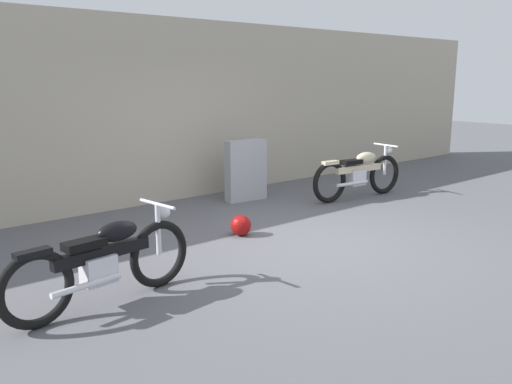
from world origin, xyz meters
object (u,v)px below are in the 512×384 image
(helmet, at_px, (241,225))
(motorcycle_black, at_px, (104,262))
(stone_marker, at_px, (246,170))
(motorcycle_cream, at_px, (359,173))

(helmet, distance_m, motorcycle_black, 2.56)
(helmet, xyz_separation_m, motorcycle_black, (-2.37, -0.95, 0.28))
(stone_marker, bearing_deg, motorcycle_black, -145.76)
(helmet, xyz_separation_m, motorcycle_cream, (3.04, 0.47, 0.30))
(stone_marker, relative_size, motorcycle_cream, 0.52)
(helmet, height_order, motorcycle_cream, motorcycle_cream)
(stone_marker, distance_m, helmet, 2.17)
(stone_marker, distance_m, motorcycle_cream, 2.00)
(motorcycle_black, relative_size, motorcycle_cream, 0.96)
(motorcycle_black, bearing_deg, helmet, 14.92)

